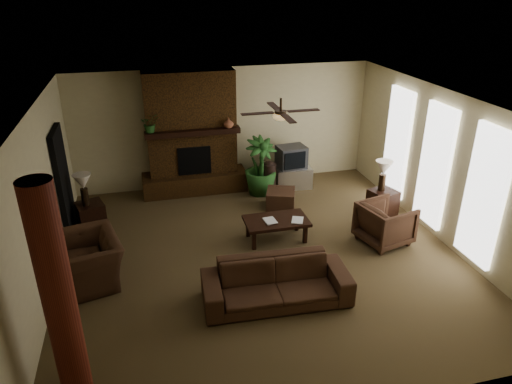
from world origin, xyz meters
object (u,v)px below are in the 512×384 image
object	(u,v)px
lamp_left	(83,184)
side_table_right	(382,203)
sofa	(276,276)
coffee_table	(276,222)
lamp_right	(384,170)
tv_stand	(293,177)
floor_vase	(269,174)
side_table_left	(91,216)
log_column	(58,297)
armchair_left	(85,254)
ottoman	(281,199)
floor_plant	(260,178)
armchair_right	(385,221)

from	to	relation	value
lamp_left	side_table_right	size ratio (longest dim) A/B	1.18
sofa	coffee_table	size ratio (longest dim) A/B	1.89
lamp_right	lamp_left	bearing A→B (deg)	172.82
tv_stand	side_table_right	size ratio (longest dim) A/B	1.55
floor_vase	side_table_left	distance (m)	4.02
sofa	log_column	bearing A→B (deg)	-155.92
lamp_left	lamp_right	bearing A→B (deg)	-7.18
armchair_left	floor_vase	bearing A→B (deg)	111.43
coffee_table	lamp_left	size ratio (longest dim) A/B	1.85
lamp_right	coffee_table	bearing A→B (deg)	-167.97
ottoman	lamp_right	world-z (taller)	lamp_right
floor_plant	lamp_right	size ratio (longest dim) A/B	2.07
sofa	side_table_left	xyz separation A→B (m)	(-2.94, 3.12, -0.17)
log_column	side_table_left	distance (m)	4.37
armchair_left	tv_stand	distance (m)	5.34
sofa	floor_plant	size ratio (longest dim) A/B	1.69
floor_plant	armchair_left	bearing A→B (deg)	-143.22
coffee_table	sofa	bearing A→B (deg)	-106.20
side_table_right	tv_stand	bearing A→B (deg)	127.17
tv_stand	floor_plant	bearing A→B (deg)	-166.95
side_table_left	lamp_left	distance (m)	0.73
side_table_left	lamp_left	size ratio (longest dim) A/B	0.85
floor_plant	side_table_right	bearing A→B (deg)	-36.84
floor_plant	side_table_right	size ratio (longest dim) A/B	2.44
log_column	floor_vase	world-z (taller)	log_column
tv_stand	floor_plant	world-z (taller)	floor_plant
tv_stand	floor_vase	distance (m)	0.67
log_column	sofa	size ratio (longest dim) A/B	1.23
log_column	tv_stand	bearing A→B (deg)	49.44
sofa	tv_stand	distance (m)	4.42
log_column	lamp_left	bearing A→B (deg)	91.93
armchair_right	lamp_left	bearing A→B (deg)	57.12
ottoman	floor_vase	world-z (taller)	floor_vase
ottoman	floor_plant	size ratio (longest dim) A/B	0.45
armchair_right	ottoman	bearing A→B (deg)	23.76
tv_stand	sofa	bearing A→B (deg)	-108.83
side_table_left	armchair_right	bearing A→B (deg)	-19.28
armchair_right	floor_vase	bearing A→B (deg)	14.28
tv_stand	lamp_left	size ratio (longest dim) A/B	1.31
sofa	armchair_right	bearing A→B (deg)	29.14
coffee_table	floor_plant	bearing A→B (deg)	83.69
sofa	lamp_left	xyz separation A→B (m)	(-2.99, 3.08, 0.56)
armchair_right	floor_vase	distance (m)	3.16
floor_plant	lamp_left	bearing A→B (deg)	-166.83
sofa	side_table_left	world-z (taller)	sofa
armchair_right	side_table_right	world-z (taller)	armchair_right
tv_stand	lamp_left	distance (m)	4.78
log_column	side_table_left	bearing A→B (deg)	91.22
floor_plant	side_table_left	size ratio (longest dim) A/B	2.44
sofa	side_table_left	bearing A→B (deg)	136.30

